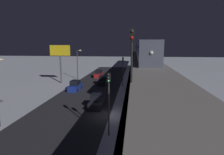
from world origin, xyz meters
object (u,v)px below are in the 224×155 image
at_px(sedan_red, 98,74).
at_px(commercial_billboard, 60,54).
at_px(rail_signal, 132,46).
at_px(subway_train, 141,48).
at_px(sedan_blue, 75,86).
at_px(sedan_black, 97,102).
at_px(sedan_black_2, 103,81).
at_px(traffic_light_mid, 123,67).
at_px(traffic_light_near, 109,95).

relative_size(sedan_red, commercial_billboard, 0.48).
distance_m(rail_signal, sedan_red, 39.93).
bearing_deg(subway_train, sedan_blue, 59.99).
distance_m(rail_signal, sedan_black, 15.49).
height_order(sedan_black_2, traffic_light_mid, traffic_light_mid).
height_order(subway_train, commercial_billboard, subway_train).
xyz_separation_m(sedan_black, commercial_billboard, (11.88, -16.69, 6.03)).
relative_size(traffic_light_near, traffic_light_mid, 1.00).
height_order(rail_signal, sedan_black, rail_signal).
bearing_deg(sedan_black_2, traffic_light_near, -79.26).
bearing_deg(traffic_light_near, commercial_billboard, -59.57).
bearing_deg(sedan_black_2, sedan_black, -83.70).
height_order(subway_train, traffic_light_near, subway_train).
height_order(subway_train, traffic_light_mid, subway_train).
xyz_separation_m(rail_signal, traffic_light_mid, (2.21, -26.50, -4.77)).
distance_m(sedan_black, sedan_red, 26.14).
bearing_deg(rail_signal, traffic_light_near, -58.77).
relative_size(rail_signal, sedan_red, 0.94).
height_order(subway_train, rail_signal, rail_signal).
height_order(traffic_light_near, commercial_billboard, commercial_billboard).
distance_m(rail_signal, traffic_light_mid, 27.02).
distance_m(traffic_light_near, commercial_billboard, 29.30).
bearing_deg(rail_signal, sedan_red, -75.61).
bearing_deg(commercial_billboard, sedan_black_2, 177.85).
bearing_deg(sedan_blue, commercial_billboard, -50.51).
bearing_deg(rail_signal, subway_train, -92.74).
xyz_separation_m(rail_signal, sedan_black_2, (6.91, -28.43, -8.17)).
height_order(subway_train, sedan_red, subway_train).
distance_m(traffic_light_mid, commercial_billboard, 15.19).
height_order(rail_signal, sedan_black_2, rail_signal).
relative_size(rail_signal, sedan_black_2, 0.93).
bearing_deg(sedan_blue, sedan_red, -96.54).
bearing_deg(traffic_light_near, sedan_blue, -63.32).
xyz_separation_m(sedan_black_2, commercial_billboard, (10.08, -0.38, 6.03)).
height_order(rail_signal, sedan_red, rail_signal).
bearing_deg(sedan_black_2, traffic_light_mid, -22.31).
bearing_deg(sedan_black_2, sedan_red, 106.55).
height_order(rail_signal, traffic_light_mid, rail_signal).
xyz_separation_m(rail_signal, commercial_billboard, (16.99, -28.81, -2.14)).
relative_size(sedan_black, traffic_light_mid, 0.65).
distance_m(subway_train, rail_signal, 45.96).
relative_size(subway_train, traffic_light_near, 11.57).
height_order(subway_train, sedan_blue, subway_train).
bearing_deg(subway_train, sedan_black_2, 62.45).
bearing_deg(sedan_blue, traffic_light_mid, -154.98).
xyz_separation_m(sedan_blue, traffic_light_near, (-9.30, 18.51, 3.41)).
distance_m(subway_train, sedan_black, 35.30).
bearing_deg(sedan_black, commercial_billboard, 125.45).
distance_m(sedan_blue, traffic_light_near, 20.99).
relative_size(sedan_red, sedan_black_2, 0.99).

